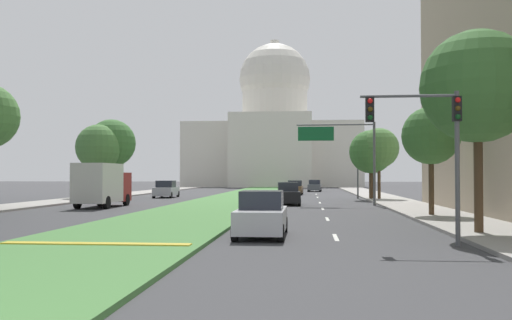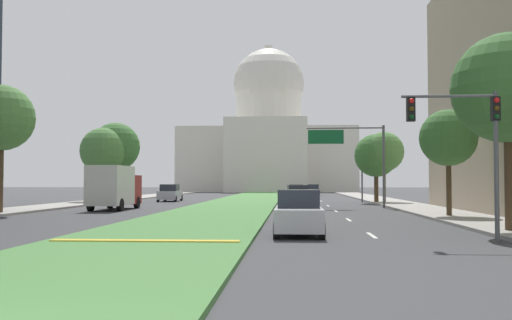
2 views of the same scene
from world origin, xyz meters
The scene contains 23 objects.
ground_plane centered at (0.00, 57.20, 0.00)m, with size 260.00×260.00×0.00m, color #3D3D3F.
grass_median centered at (0.00, 51.48, 0.07)m, with size 6.92×102.97×0.14m, color #4C8442.
median_curb_nose centered at (0.00, 12.80, 0.16)m, with size 6.23×0.50×0.04m, color gold.
lane_dashes_right centered at (7.89, 45.44, 0.00)m, with size 0.16×63.42×0.01m.
sidewalk_left centered at (-14.32, 45.76, 0.07)m, with size 4.00×102.97×0.15m, color #9E9991.
sidewalk_right centered at (14.32, 45.76, 0.07)m, with size 4.00×102.97×0.15m, color #9E9991.
capitol_building centered at (0.00, 113.66, 10.44)m, with size 34.93×29.60×30.90m.
traffic_light_near_right centered at (10.97, 14.40, 3.80)m, with size 3.34×0.35×5.20m.
traffic_light_far_right centered at (11.82, 51.74, 3.31)m, with size 0.28×0.35×5.20m.
overhead_guide_sign centered at (9.70, 39.55, 4.67)m, with size 6.12×0.20×6.50m.
street_tree_right_near centered at (13.47, 17.76, 5.83)m, with size 4.43×4.43×8.07m.
street_tree_left_mid centered at (-13.47, 29.00, 6.05)m, with size 4.17×4.17×8.18m.
street_tree_right_mid centered at (13.77, 27.59, 4.57)m, with size 3.27×3.27×6.23m.
street_tree_left_far centered at (-13.65, 49.08, 5.07)m, with size 4.50×4.50×7.34m.
street_tree_right_far centered at (13.51, 48.73, 4.86)m, with size 3.76×3.76×6.76m.
street_tree_left_distant centered at (-12.88, 50.58, 5.56)m, with size 4.82×4.82×7.99m.
street_tree_right_distant centered at (12.83, 49.18, 4.53)m, with size 4.11×4.11×6.61m.
sedan_lead_stopped centered at (5.05, 16.89, 0.82)m, with size 1.88×4.43×1.76m.
sedan_midblock centered at (5.29, 39.95, 0.83)m, with size 2.13×4.70×1.79m.
sedan_distant centered at (-7.83, 52.95, 0.83)m, with size 2.07×4.44×1.77m.
sedan_far_horizon centered at (5.36, 62.41, 0.80)m, with size 1.96×4.19×1.70m.
sedan_very_far centered at (7.88, 75.71, 0.78)m, with size 2.07×4.78×1.65m.
box_truck_delivery centered at (-8.16, 35.32, 1.68)m, with size 2.40×6.40×3.20m.
Camera 2 is at (4.79, -5.61, 2.11)m, focal length 39.99 mm.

